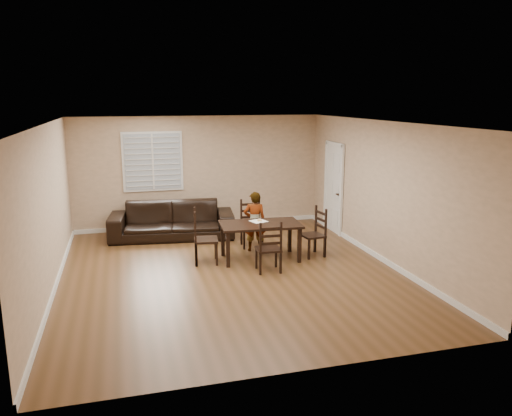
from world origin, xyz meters
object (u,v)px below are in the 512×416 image
(chair_right, at_px, (317,234))
(sofa, at_px, (172,220))
(chair_left, at_px, (199,239))
(chair_far, at_px, (270,250))
(dining_table, at_px, (260,228))
(chair_near, at_px, (251,224))
(child, at_px, (255,222))
(donut, at_px, (259,220))

(chair_right, distance_m, sofa, 3.40)
(chair_left, bearing_deg, chair_far, -121.03)
(chair_right, bearing_deg, dining_table, -100.78)
(chair_far, bearing_deg, chair_right, -144.52)
(dining_table, height_order, chair_near, chair_near)
(chair_right, bearing_deg, chair_far, -66.30)
(child, bearing_deg, dining_table, 97.10)
(chair_far, height_order, chair_right, chair_right)
(chair_far, distance_m, donut, 1.05)
(dining_table, distance_m, child, 0.56)
(dining_table, relative_size, chair_left, 1.51)
(chair_near, distance_m, donut, 0.87)
(dining_table, relative_size, chair_near, 1.60)
(donut, relative_size, sofa, 0.03)
(dining_table, xyz_separation_m, sofa, (-1.51, 2.02, -0.23))
(chair_right, distance_m, donut, 1.21)
(dining_table, xyz_separation_m, chair_far, (-0.05, -0.82, -0.20))
(chair_far, height_order, child, child)
(chair_far, height_order, sofa, chair_far)
(child, xyz_separation_m, donut, (-0.01, -0.39, 0.12))
(chair_left, relative_size, sofa, 0.38)
(dining_table, bearing_deg, donut, 83.66)
(dining_table, distance_m, chair_right, 1.20)
(chair_near, xyz_separation_m, child, (-0.03, -0.43, 0.17))
(donut, bearing_deg, sofa, 129.97)
(chair_near, height_order, chair_left, chair_left)
(chair_near, xyz_separation_m, sofa, (-1.58, 1.02, -0.05))
(child, bearing_deg, chair_left, 31.97)
(donut, height_order, sofa, sofa)
(child, xyz_separation_m, sofa, (-1.55, 1.46, -0.22))
(chair_near, relative_size, donut, 10.60)
(chair_far, bearing_deg, chair_near, -90.26)
(chair_right, bearing_deg, child, -126.41)
(dining_table, relative_size, chair_right, 1.62)
(chair_right, bearing_deg, donut, -109.31)
(chair_near, height_order, donut, chair_near)
(chair_right, bearing_deg, chair_left, -101.60)
(child, height_order, donut, child)
(chair_right, xyz_separation_m, donut, (-1.15, 0.22, 0.30))
(chair_right, height_order, donut, chair_right)
(chair_left, xyz_separation_m, chair_right, (2.37, -0.13, -0.03))
(chair_far, bearing_deg, donut, -91.30)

